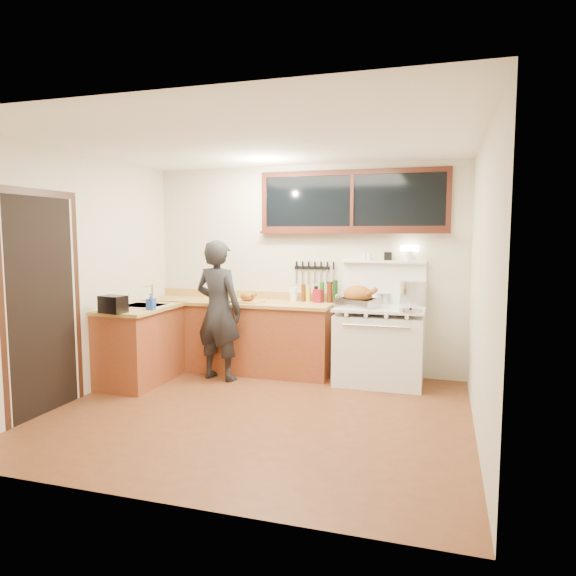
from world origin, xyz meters
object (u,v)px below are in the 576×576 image
(man, at_px, (218,310))
(roast_turkey, at_px, (358,298))
(cutting_board, at_px, (248,298))
(vintage_stove, at_px, (380,343))

(man, height_order, roast_turkey, man)
(man, xyz_separation_m, cutting_board, (0.25, 0.32, 0.11))
(cutting_board, bearing_deg, man, -128.19)
(roast_turkey, bearing_deg, man, -168.31)
(man, bearing_deg, cutting_board, 51.81)
(vintage_stove, distance_m, man, 1.95)
(man, bearing_deg, vintage_stove, 12.07)
(vintage_stove, height_order, cutting_board, vintage_stove)
(vintage_stove, relative_size, roast_turkey, 2.95)
(vintage_stove, bearing_deg, cutting_board, -177.10)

